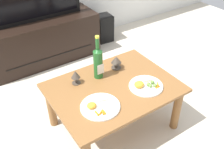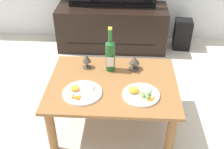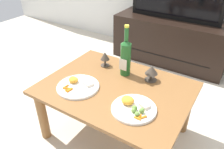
% 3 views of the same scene
% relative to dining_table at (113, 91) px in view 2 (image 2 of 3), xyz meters
% --- Properties ---
extents(ground_plane, '(6.40, 6.40, 0.00)m').
position_rel_dining_table_xyz_m(ground_plane, '(0.00, 0.00, -0.37)').
color(ground_plane, beige).
extents(dining_table, '(1.02, 0.77, 0.45)m').
position_rel_dining_table_xyz_m(dining_table, '(0.00, 0.00, 0.00)').
color(dining_table, brown).
rests_on(dining_table, ground_plane).
extents(tv_stand, '(1.33, 0.48, 0.54)m').
position_rel_dining_table_xyz_m(tv_stand, '(-0.08, 1.40, -0.10)').
color(tv_stand, black).
rests_on(tv_stand, ground_plane).
extents(floor_speaker, '(0.23, 0.23, 0.37)m').
position_rel_dining_table_xyz_m(floor_speaker, '(0.81, 1.43, -0.18)').
color(floor_speaker, black).
rests_on(floor_speaker, ground_plane).
extents(wine_bottle, '(0.08, 0.08, 0.39)m').
position_rel_dining_table_xyz_m(wine_bottle, '(-0.03, 0.18, 0.23)').
color(wine_bottle, '#1E5923').
rests_on(wine_bottle, dining_table).
extents(goblet_left, '(0.07, 0.07, 0.12)m').
position_rel_dining_table_xyz_m(goblet_left, '(-0.23, 0.21, 0.16)').
color(goblet_left, '#473D33').
rests_on(goblet_left, dining_table).
extents(goblet_right, '(0.09, 0.09, 0.12)m').
position_rel_dining_table_xyz_m(goblet_right, '(0.17, 0.21, 0.16)').
color(goblet_right, '#473D33').
rests_on(goblet_right, dining_table).
extents(dinner_plate_left, '(0.30, 0.30, 0.05)m').
position_rel_dining_table_xyz_m(dinner_plate_left, '(-0.22, -0.14, 0.09)').
color(dinner_plate_left, white).
rests_on(dinner_plate_left, dining_table).
extents(dinner_plate_right, '(0.28, 0.28, 0.06)m').
position_rel_dining_table_xyz_m(dinner_plate_right, '(0.21, -0.14, 0.09)').
color(dinner_plate_right, white).
rests_on(dinner_plate_right, dining_table).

